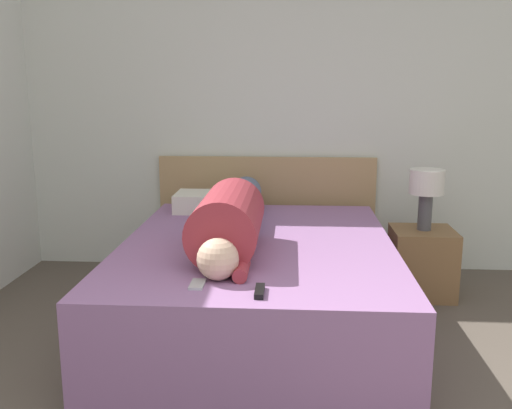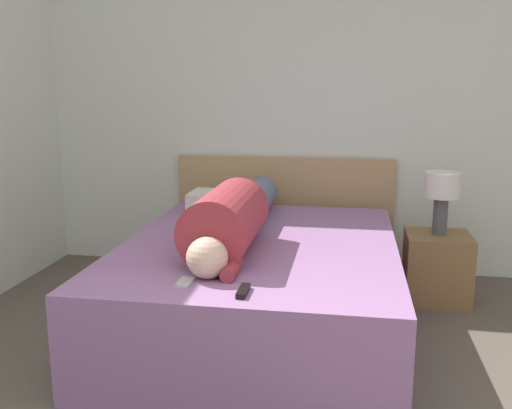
{
  "view_description": "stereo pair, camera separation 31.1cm",
  "coord_description": "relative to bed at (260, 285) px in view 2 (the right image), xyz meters",
  "views": [
    {
      "loc": [
        -0.0,
        -1.06,
        1.43
      ],
      "look_at": [
        -0.19,
        1.98,
        0.79
      ],
      "focal_mm": 40.0,
      "sensor_mm": 36.0,
      "label": 1
    },
    {
      "loc": [
        0.31,
        -1.02,
        1.43
      ],
      "look_at": [
        -0.19,
        1.98,
        0.79
      ],
      "focal_mm": 40.0,
      "sensor_mm": 36.0,
      "label": 2
    }
  ],
  "objects": [
    {
      "name": "wall_back",
      "position": [
        0.19,
        1.23,
        1.03
      ],
      "size": [
        5.32,
        0.06,
        2.6
      ],
      "color": "silver",
      "rests_on": "ground_plane"
    },
    {
      "name": "bed",
      "position": [
        0.0,
        0.0,
        0.0
      ],
      "size": [
        1.56,
        2.04,
        0.54
      ],
      "color": "#936699",
      "rests_on": "ground_plane"
    },
    {
      "name": "headboard",
      "position": [
        0.0,
        1.16,
        0.17
      ],
      "size": [
        1.68,
        0.04,
        0.88
      ],
      "color": "tan",
      "rests_on": "ground_plane"
    },
    {
      "name": "nightstand",
      "position": [
        1.09,
        0.61,
        -0.04
      ],
      "size": [
        0.42,
        0.39,
        0.47
      ],
      "color": "brown",
      "rests_on": "ground_plane"
    },
    {
      "name": "table_lamp",
      "position": [
        1.09,
        0.61,
        0.49
      ],
      "size": [
        0.23,
        0.23,
        0.41
      ],
      "color": "#4C4C51",
      "rests_on": "nightstand"
    },
    {
      "name": "person_lying",
      "position": [
        -0.14,
        -0.04,
        0.42
      ],
      "size": [
        0.36,
        1.75,
        0.36
      ],
      "color": "#DBB293",
      "rests_on": "bed"
    },
    {
      "name": "pillow_near_headboard",
      "position": [
        -0.39,
        0.79,
        0.33
      ],
      "size": [
        0.49,
        0.33,
        0.13
      ],
      "color": "silver",
      "rests_on": "bed"
    },
    {
      "name": "tv_remote",
      "position": [
        0.06,
        -0.85,
        0.28
      ],
      "size": [
        0.04,
        0.15,
        0.02
      ],
      "color": "black",
      "rests_on": "bed"
    },
    {
      "name": "cell_phone",
      "position": [
        -0.23,
        -0.76,
        0.27
      ],
      "size": [
        0.06,
        0.13,
        0.01
      ],
      "color": "#B2B7BC",
      "rests_on": "bed"
    }
  ]
}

